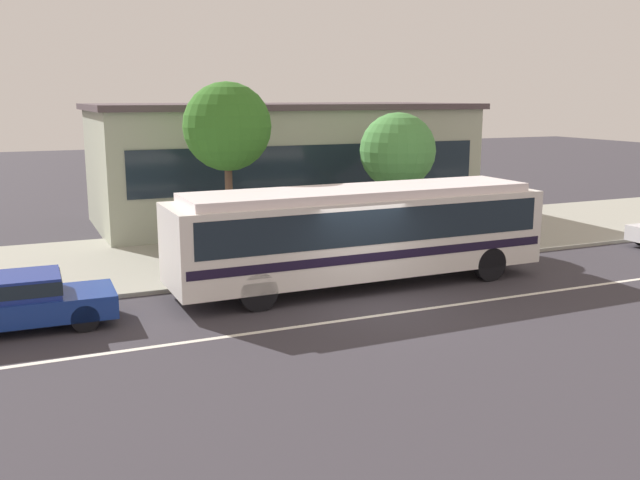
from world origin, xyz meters
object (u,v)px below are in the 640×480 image
at_px(bus_stop_sign, 454,207).
at_px(pedestrian_waiting_near_sign, 445,222).
at_px(street_tree_near_stop, 227,127).
at_px(street_tree_mid_block, 398,151).
at_px(transit_bus, 361,229).
at_px(sedan_behind_bus, 10,300).

bearing_deg(bus_stop_sign, pedestrian_waiting_near_sign, 102.64).
xyz_separation_m(street_tree_near_stop, street_tree_mid_block, (6.31, -0.01, -0.96)).
height_order(pedestrian_waiting_near_sign, street_tree_mid_block, street_tree_mid_block).
bearing_deg(pedestrian_waiting_near_sign, transit_bus, -151.11).
bearing_deg(bus_stop_sign, street_tree_mid_block, 104.59).
xyz_separation_m(bus_stop_sign, street_tree_near_stop, (-6.99, 2.66, 2.64)).
height_order(sedan_behind_bus, bus_stop_sign, bus_stop_sign).
distance_m(transit_bus, bus_stop_sign, 5.01).
distance_m(sedan_behind_bus, bus_stop_sign, 13.98).
bearing_deg(street_tree_near_stop, pedestrian_waiting_near_sign, -18.12).
distance_m(transit_bus, street_tree_mid_block, 6.35).
relative_size(pedestrian_waiting_near_sign, street_tree_near_stop, 0.31).
bearing_deg(street_tree_near_stop, street_tree_mid_block, -0.13).
height_order(transit_bus, street_tree_near_stop, street_tree_near_stop).
distance_m(pedestrian_waiting_near_sign, street_tree_near_stop, 7.94).
bearing_deg(bus_stop_sign, street_tree_near_stop, 159.21).
relative_size(transit_bus, street_tree_near_stop, 1.92).
bearing_deg(transit_bus, pedestrian_waiting_near_sign, 28.89).
xyz_separation_m(sedan_behind_bus, street_tree_mid_block, (13.06, 5.01, 2.66)).
xyz_separation_m(transit_bus, pedestrian_waiting_near_sign, (4.47, 2.47, -0.51)).
xyz_separation_m(pedestrian_waiting_near_sign, bus_stop_sign, (0.09, -0.40, 0.57)).
bearing_deg(street_tree_near_stop, sedan_behind_bus, -143.34).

